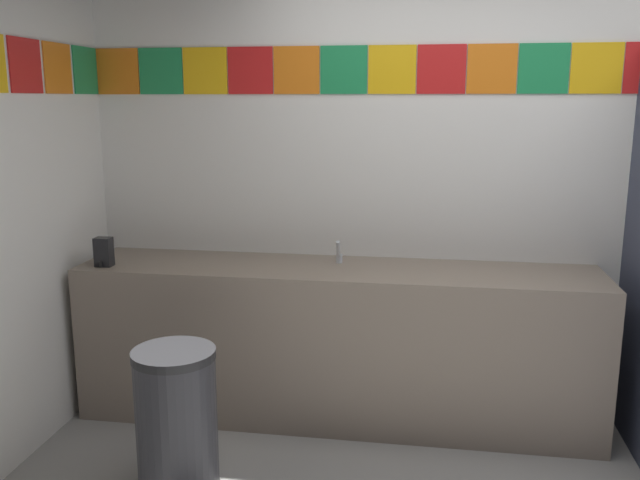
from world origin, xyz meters
The scene contains 5 objects.
wall_back centered at (0.00, 1.50, 1.32)m, with size 4.54×0.09×2.63m.
vanity_counter centered at (-0.80, 1.17, 0.44)m, with size 2.85×0.58×0.87m.
faucet_center centered at (-0.80, 1.26, 0.92)m, with size 0.04×0.10×0.14m.
soap_dispenser centered at (-2.07, 1.00, 0.95)m, with size 0.09×0.09×0.16m.
trash_bin centered at (-1.42, 0.34, 0.34)m, with size 0.38×0.38×0.67m.
Camera 1 is at (-0.33, -2.35, 1.77)m, focal length 37.55 mm.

